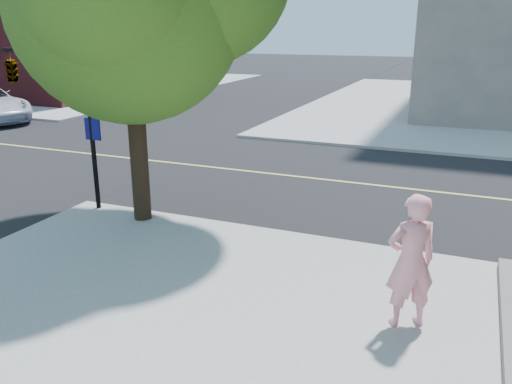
% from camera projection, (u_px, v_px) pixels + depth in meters
% --- Properties ---
extents(ground, '(140.00, 140.00, 0.00)m').
position_uv_depth(ground, '(121.00, 211.00, 12.90)').
color(ground, black).
rests_on(ground, ground).
extents(road_ew, '(140.00, 9.00, 0.01)m').
position_uv_depth(road_ew, '(207.00, 167.00, 16.86)').
color(road_ew, black).
rests_on(road_ew, ground).
extents(sidewalk_nw, '(26.00, 25.00, 0.12)m').
position_uv_depth(sidewalk_nw, '(41.00, 84.00, 40.22)').
color(sidewalk_nw, '#9D9D9D').
rests_on(sidewalk_nw, ground).
extents(man_on_phone, '(0.88, 0.79, 2.01)m').
position_uv_depth(man_on_phone, '(411.00, 261.00, 7.49)').
color(man_on_phone, pink).
rests_on(man_on_phone, sidewalk_se).
extents(signal_pole, '(3.39, 0.38, 3.83)m').
position_uv_depth(signal_pole, '(23.00, 73.00, 12.48)').
color(signal_pole, black).
rests_on(signal_pole, sidewalk_se).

